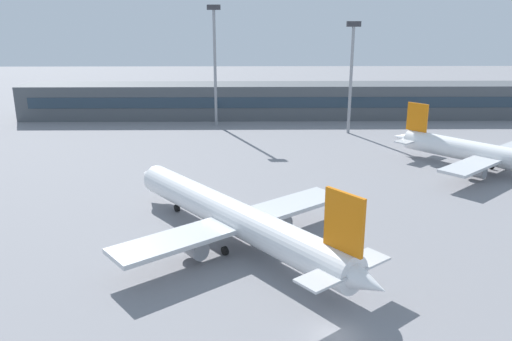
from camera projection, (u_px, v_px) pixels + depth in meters
name	position (u px, v px, depth m)	size (l,w,h in m)	color
ground_plane	(295.00, 188.00, 83.34)	(400.00, 400.00, 0.00)	gray
terminal_building	(277.00, 101.00, 139.09)	(135.93, 12.13, 9.00)	#4C5156
airplane_near	(231.00, 216.00, 62.72)	(32.05, 38.19, 11.39)	white
airplane_mid	(500.00, 157.00, 89.21)	(31.13, 34.08, 10.56)	white
floodlight_tower_west	(351.00, 70.00, 117.38)	(3.20, 0.80, 25.45)	gray
floodlight_tower_east	(215.00, 58.00, 124.79)	(3.20, 0.80, 29.08)	gray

